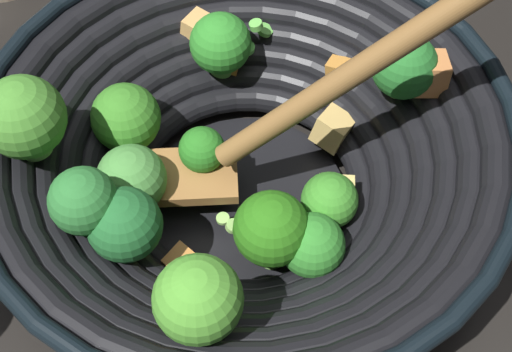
# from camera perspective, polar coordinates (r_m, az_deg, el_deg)

# --- Properties ---
(ground_plane) EXTENTS (4.00, 4.00, 0.00)m
(ground_plane) POSITION_cam_1_polar(r_m,az_deg,el_deg) (0.62, -0.73, -2.01)
(ground_plane) COLOR black
(wok) EXTENTS (0.41, 0.41, 0.26)m
(wok) POSITION_cam_1_polar(r_m,az_deg,el_deg) (0.56, -1.08, 1.70)
(wok) COLOR black
(wok) RESTS_ON ground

